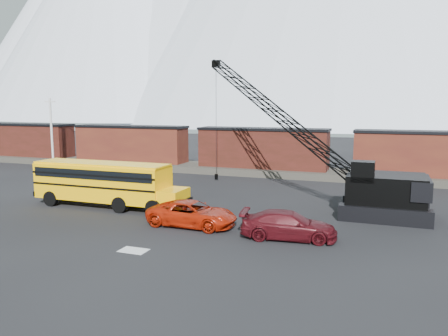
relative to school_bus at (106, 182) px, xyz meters
The scene contains 12 objects.
ground 7.54m from the school_bus, 28.85° to the right, with size 160.00×160.00×0.00m, color black.
gravel_berm 19.60m from the school_bus, 70.84° to the left, with size 120.00×5.00×0.70m, color #48443B.
boxcar_west_far 31.57m from the school_bus, 144.18° to the left, with size 13.70×3.10×4.17m.
boxcar_west_near 20.83m from the school_bus, 117.43° to the left, with size 13.70×3.10×4.17m.
boxcar_mid 19.57m from the school_bus, 70.84° to the left, with size 13.70×3.10×4.17m.
boxcar_east_near 29.06m from the school_bus, 39.48° to the left, with size 13.70×3.10×4.17m.
utility_pole 22.89m from the school_bus, 140.56° to the left, with size 1.40×0.24×8.00m.
snow_patch 10.38m from the school_bus, 47.45° to the right, with size 1.40×0.90×0.02m, color silver.
school_bus is the anchor object (origin of this frame).
red_pickup 8.22m from the school_bus, 17.02° to the right, with size 2.50×5.42×1.51m, color #B31F08.
maroon_suv 14.09m from the school_bus, 11.75° to the right, with size 2.12×5.20×1.51m, color #470C12.
crawler_crane 14.13m from the school_bus, 40.00° to the left, with size 18.64×11.88×11.57m.
Camera 1 is at (12.07, -22.13, 7.22)m, focal length 35.00 mm.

